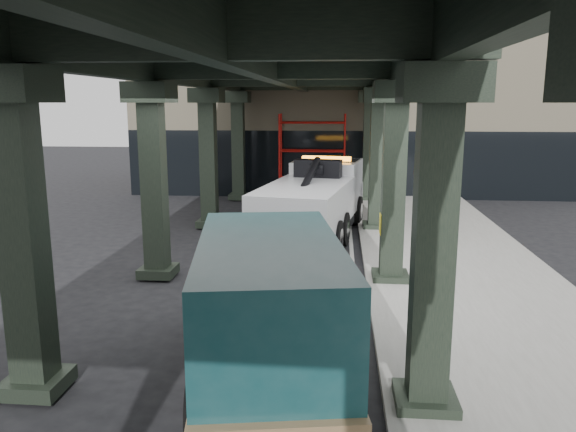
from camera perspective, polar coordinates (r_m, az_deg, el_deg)
The scene contains 8 objects.
ground at distance 12.63m, azimuth -0.91°, elevation -9.44°, with size 90.00×90.00×0.00m, color black.
sidewalk at distance 14.78m, azimuth 17.71°, elevation -6.54°, with size 5.00×40.00×0.15m, color gray.
lane_stripe at distance 14.45m, azimuth 6.72°, elevation -6.76°, with size 0.12×38.00×0.01m, color silver.
viaduct at distance 13.86m, azimuth -1.77°, elevation 15.41°, with size 7.40×32.00×6.40m.
building at distance 31.74m, azimuth 6.67°, elevation 10.46°, with size 22.00×10.00×8.00m, color #C6B793.
scaffolding at distance 26.51m, azimuth 2.49°, elevation 6.25°, with size 3.08×0.88×4.00m.
tow_truck at distance 18.96m, azimuth 2.84°, elevation 1.79°, with size 3.56×8.54×2.72m.
towed_van at distance 9.33m, azimuth -1.97°, elevation -8.67°, with size 3.20×6.21×2.40m.
Camera 1 is at (1.28, -11.73, 4.50)m, focal length 35.00 mm.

